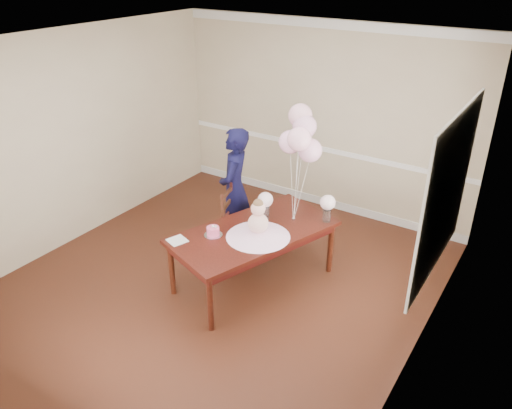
% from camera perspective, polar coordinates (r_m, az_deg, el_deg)
% --- Properties ---
extents(floor, '(4.50, 5.00, 0.00)m').
position_cam_1_polar(floor, '(5.95, -4.26, -8.94)').
color(floor, black).
rests_on(floor, ground).
extents(ceiling, '(4.50, 5.00, 0.02)m').
position_cam_1_polar(ceiling, '(4.88, -5.39, 17.66)').
color(ceiling, white).
rests_on(ceiling, wall_back).
extents(wall_back, '(4.50, 0.02, 2.70)m').
position_cam_1_polar(wall_back, '(7.27, 7.44, 9.75)').
color(wall_back, tan).
rests_on(wall_back, floor).
extents(wall_left, '(0.02, 5.00, 2.70)m').
position_cam_1_polar(wall_left, '(6.80, -20.12, 7.07)').
color(wall_left, tan).
rests_on(wall_left, floor).
extents(wall_right, '(0.02, 5.00, 2.70)m').
position_cam_1_polar(wall_right, '(4.40, 19.24, -3.66)').
color(wall_right, tan).
rests_on(wall_right, floor).
extents(chair_rail_trim, '(4.50, 0.02, 0.07)m').
position_cam_1_polar(chair_rail_trim, '(7.41, 7.20, 6.41)').
color(chair_rail_trim, white).
rests_on(chair_rail_trim, wall_back).
extents(crown_molding, '(4.50, 0.02, 0.12)m').
position_cam_1_polar(crown_molding, '(7.00, 8.06, 19.78)').
color(crown_molding, silver).
rests_on(crown_molding, wall_back).
extents(baseboard_trim, '(4.50, 0.02, 0.12)m').
position_cam_1_polar(baseboard_trim, '(7.74, 6.85, 0.58)').
color(baseboard_trim, silver).
rests_on(baseboard_trim, floor).
extents(window_frame, '(0.02, 1.66, 1.56)m').
position_cam_1_polar(window_frame, '(4.76, 20.97, 1.12)').
color(window_frame, silver).
rests_on(window_frame, wall_right).
extents(window_blinds, '(0.01, 1.50, 1.40)m').
position_cam_1_polar(window_blinds, '(4.76, 20.77, 1.17)').
color(window_blinds, silver).
rests_on(window_blinds, wall_right).
extents(dining_table_top, '(1.48, 2.06, 0.05)m').
position_cam_1_polar(dining_table_top, '(5.59, -0.27, -3.16)').
color(dining_table_top, black).
rests_on(dining_table_top, table_leg_fl).
extents(table_apron, '(1.36, 1.94, 0.09)m').
position_cam_1_polar(table_apron, '(5.63, -0.27, -3.77)').
color(table_apron, black).
rests_on(table_apron, table_leg_fl).
extents(table_leg_fl, '(0.08, 0.08, 0.65)m').
position_cam_1_polar(table_leg_fl, '(5.67, -9.62, -7.27)').
color(table_leg_fl, black).
rests_on(table_leg_fl, floor).
extents(table_leg_fr, '(0.08, 0.08, 0.65)m').
position_cam_1_polar(table_leg_fr, '(5.12, -5.26, -11.24)').
color(table_leg_fr, black).
rests_on(table_leg_fr, floor).
extents(table_leg_bl, '(0.08, 0.08, 0.65)m').
position_cam_1_polar(table_leg_bl, '(6.50, 3.60, -2.11)').
color(table_leg_bl, black).
rests_on(table_leg_bl, floor).
extents(table_leg_br, '(0.08, 0.08, 0.65)m').
position_cam_1_polar(table_leg_br, '(6.02, 8.50, -4.94)').
color(table_leg_br, black).
rests_on(table_leg_br, floor).
extents(baby_skirt, '(0.90, 0.90, 0.09)m').
position_cam_1_polar(baby_skirt, '(5.44, 0.24, -3.26)').
color(baby_skirt, '#FFBBE4').
rests_on(baby_skirt, dining_table_top).
extents(baby_torso, '(0.22, 0.22, 0.22)m').
position_cam_1_polar(baby_torso, '(5.38, 0.24, -2.15)').
color(baby_torso, '#FFA1C1').
rests_on(baby_torso, baby_skirt).
extents(baby_head, '(0.16, 0.16, 0.16)m').
position_cam_1_polar(baby_head, '(5.29, 0.25, -0.48)').
color(baby_head, '#FCBCAD').
rests_on(baby_head, baby_torso).
extents(baby_hair, '(0.11, 0.11, 0.11)m').
position_cam_1_polar(baby_hair, '(5.27, 0.25, 0.06)').
color(baby_hair, brown).
rests_on(baby_hair, baby_head).
extents(cake_platter, '(0.26, 0.26, 0.01)m').
position_cam_1_polar(cake_platter, '(5.50, -4.91, -3.48)').
color(cake_platter, silver).
rests_on(cake_platter, dining_table_top).
extents(birthday_cake, '(0.18, 0.18, 0.09)m').
position_cam_1_polar(birthday_cake, '(5.48, -4.93, -3.03)').
color(birthday_cake, '#F24C81').
rests_on(birthday_cake, cake_platter).
extents(cake_flower_a, '(0.03, 0.03, 0.03)m').
position_cam_1_polar(cake_flower_a, '(5.45, -4.95, -2.48)').
color(cake_flower_a, white).
rests_on(cake_flower_a, birthday_cake).
extents(cake_flower_b, '(0.03, 0.03, 0.03)m').
position_cam_1_polar(cake_flower_b, '(5.44, -4.63, -2.54)').
color(cake_flower_b, silver).
rests_on(cake_flower_b, birthday_cake).
extents(rose_vase_near, '(0.12, 0.12, 0.15)m').
position_cam_1_polar(rose_vase_near, '(5.79, 1.07, -0.92)').
color(rose_vase_near, silver).
rests_on(rose_vase_near, dining_table_top).
extents(roses_near, '(0.18, 0.18, 0.18)m').
position_cam_1_polar(roses_near, '(5.71, 1.08, 0.56)').
color(roses_near, '#FCD4DA').
rests_on(roses_near, rose_vase_near).
extents(rose_vase_far, '(0.12, 0.12, 0.15)m').
position_cam_1_polar(rose_vase_far, '(5.78, 8.09, -1.26)').
color(rose_vase_far, white).
rests_on(rose_vase_far, dining_table_top).
extents(roses_far, '(0.18, 0.18, 0.18)m').
position_cam_1_polar(roses_far, '(5.71, 8.20, 0.22)').
color(roses_far, '#FFD5DA').
rests_on(roses_far, rose_vase_far).
extents(napkin, '(0.24, 0.24, 0.01)m').
position_cam_1_polar(napkin, '(5.45, -8.99, -4.08)').
color(napkin, silver).
rests_on(napkin, dining_table_top).
extents(balloon_weight, '(0.05, 0.05, 0.02)m').
position_cam_1_polar(balloon_weight, '(5.80, 4.29, -1.67)').
color(balloon_weight, '#BBBBC0').
rests_on(balloon_weight, dining_table_top).
extents(balloon_a, '(0.26, 0.26, 0.26)m').
position_cam_1_polar(balloon_a, '(5.49, 3.97, 7.15)').
color(balloon_a, '#FFB4DA').
rests_on(balloon_a, balloon_ribbon_a).
extents(balloon_b, '(0.26, 0.26, 0.26)m').
position_cam_1_polar(balloon_b, '(5.30, 4.96, 7.44)').
color(balloon_b, '#FFB4CC').
rests_on(balloon_b, balloon_ribbon_b).
extents(balloon_c, '(0.26, 0.26, 0.26)m').
position_cam_1_polar(balloon_c, '(5.41, 5.57, 8.88)').
color(balloon_c, '#DB9BBC').
rests_on(balloon_c, balloon_ribbon_c).
extents(balloon_d, '(0.26, 0.26, 0.26)m').
position_cam_1_polar(balloon_d, '(5.46, 5.08, 10.09)').
color(balloon_d, '#DD9CAD').
rests_on(balloon_d, balloon_ribbon_d).
extents(balloon_e, '(0.26, 0.26, 0.26)m').
position_cam_1_polar(balloon_e, '(5.39, 6.19, 6.17)').
color(balloon_e, '#E7A3C4').
rests_on(balloon_e, balloon_ribbon_e).
extents(balloon_ribbon_a, '(0.08, 0.03, 0.78)m').
position_cam_1_polar(balloon_ribbon_a, '(5.66, 4.11, 1.97)').
color(balloon_ribbon_a, white).
rests_on(balloon_ribbon_a, balloon_weight).
extents(balloon_ribbon_b, '(0.08, 0.08, 0.87)m').
position_cam_1_polar(balloon_ribbon_b, '(5.56, 4.58, 2.02)').
color(balloon_ribbon_b, white).
rests_on(balloon_ribbon_b, balloon_weight).
extents(balloon_ribbon_c, '(0.05, 0.08, 0.96)m').
position_cam_1_polar(balloon_ribbon_c, '(5.61, 4.87, 2.76)').
color(balloon_ribbon_c, silver).
rests_on(balloon_ribbon_c, balloon_weight).
extents(balloon_ribbon_d, '(0.04, 0.12, 1.05)m').
position_cam_1_polar(balloon_ribbon_d, '(5.63, 4.64, 3.37)').
color(balloon_ribbon_d, white).
rests_on(balloon_ribbon_d, balloon_weight).
extents(balloon_ribbon_e, '(0.15, 0.02, 0.72)m').
position_cam_1_polar(balloon_ribbon_e, '(5.61, 5.17, 1.46)').
color(balloon_ribbon_e, white).
rests_on(balloon_ribbon_e, balloon_weight).
extents(dining_chair_seat, '(0.50, 0.50, 0.05)m').
position_cam_1_polar(dining_chair_seat, '(6.19, -1.66, -2.74)').
color(dining_chair_seat, '#36110E').
rests_on(dining_chair_seat, chair_leg_fl).
extents(chair_leg_fl, '(0.05, 0.05, 0.40)m').
position_cam_1_polar(chair_leg_fl, '(6.21, -3.57, -4.97)').
color(chair_leg_fl, '#3A1310').
rests_on(chair_leg_fl, floor).
extents(chair_leg_fr, '(0.05, 0.05, 0.40)m').
position_cam_1_polar(chair_leg_fr, '(6.12, -0.64, -5.46)').
color(chair_leg_fr, '#371A0F').
rests_on(chair_leg_fr, floor).
extents(chair_leg_bl, '(0.05, 0.05, 0.40)m').
position_cam_1_polar(chair_leg_bl, '(6.48, -2.57, -3.49)').
color(chair_leg_bl, '#3B1E10').
rests_on(chair_leg_bl, floor).
extents(chair_leg_br, '(0.05, 0.05, 0.40)m').
position_cam_1_polar(chair_leg_br, '(6.39, 0.24, -3.93)').
color(chair_leg_br, '#39210F').
rests_on(chair_leg_br, floor).
extents(chair_back_post_l, '(0.05, 0.05, 0.51)m').
position_cam_1_polar(chair_back_post_l, '(5.98, -3.87, -1.02)').
color(chair_back_post_l, '#39180F').
rests_on(chair_back_post_l, dining_chair_seat).
extents(chair_back_post_r, '(0.05, 0.05, 0.51)m').
position_cam_1_polar(chair_back_post_r, '(6.25, -2.82, 0.35)').
color(chair_back_post_r, '#34120E').
rests_on(chair_back_post_r, dining_chair_seat).
extents(chair_slat_low, '(0.13, 0.36, 0.05)m').
position_cam_1_polar(chair_slat_low, '(6.17, -3.30, -1.23)').
color(chair_slat_low, '#3B1310').
rests_on(chair_slat_low, dining_chair_seat).
extents(chair_slat_mid, '(0.13, 0.36, 0.05)m').
position_cam_1_polar(chair_slat_mid, '(6.10, -3.34, -0.01)').
color(chair_slat_mid, black).
rests_on(chair_slat_mid, dining_chair_seat).
extents(chair_slat_top, '(0.13, 0.36, 0.05)m').
position_cam_1_polar(chair_slat_top, '(6.03, -3.38, 1.23)').
color(chair_slat_top, '#34190E').
rests_on(chair_slat_top, dining_chair_seat).
extents(woman, '(0.56, 0.68, 1.60)m').
position_cam_1_polar(woman, '(6.31, -2.46, 1.80)').
color(woman, black).
rests_on(woman, floor).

